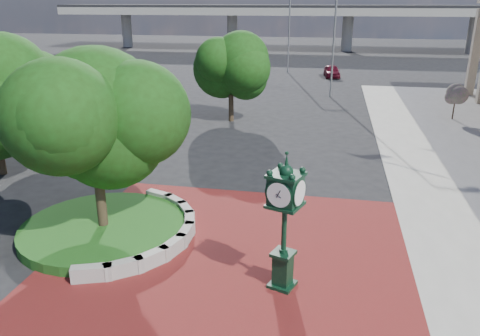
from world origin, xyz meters
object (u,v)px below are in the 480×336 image
post_clock (285,217)px  street_lamp_far (291,27)px  parked_car (332,71)px  street_lamp_near (337,33)px

post_clock → street_lamp_far: size_ratio=0.47×
parked_car → street_lamp_far: street_lamp_far is taller
parked_car → street_lamp_near: (0.26, -11.86, 4.93)m
post_clock → parked_car: 42.39m
parked_car → street_lamp_far: size_ratio=0.44×
street_lamp_near → street_lamp_far: street_lamp_near is taller
post_clock → street_lamp_far: bearing=95.2°
post_clock → street_lamp_near: street_lamp_near is taller
post_clock → parked_car: post_clock is taller
post_clock → street_lamp_near: bearing=87.7°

